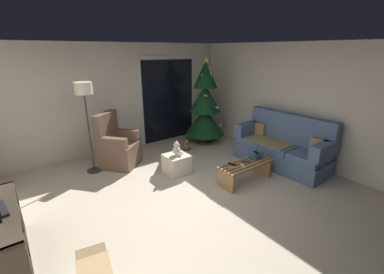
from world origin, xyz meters
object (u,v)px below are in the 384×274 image
couch (282,147)px  ottoman (177,164)px  coffee_table (246,169)px  remote_graphite (246,162)px  cell_phone (256,152)px  teddy_bear_cream (177,149)px  christmas_tree (205,106)px  teddy_bear_chestnut_by_tree (187,146)px  media_shelf (1,245)px  remote_silver (233,168)px  floor_lamp (85,97)px  remote_black (232,164)px  armchair (117,147)px  book_stack (256,155)px  remote_white (243,166)px

couch → ottoman: 2.25m
coffee_table → remote_graphite: bearing=55.6°
cell_phone → teddy_bear_cream: size_ratio=0.50×
coffee_table → christmas_tree: 2.41m
christmas_tree → teddy_bear_chestnut_by_tree: bearing=-161.8°
media_shelf → christmas_tree: bearing=23.8°
remote_silver → teddy_bear_chestnut_by_tree: (0.36, 1.91, -0.26)m
remote_silver → floor_lamp: (-1.79, 2.14, 1.12)m
remote_black → floor_lamp: 2.98m
armchair → remote_black: bearing=-56.0°
remote_black → book_stack: book_stack is taller
remote_white → christmas_tree: christmas_tree is taller
cell_phone → teddy_bear_cream: teddy_bear_cream is taller
remote_silver → teddy_bear_cream: size_ratio=0.55×
floor_lamp → teddy_bear_cream: size_ratio=6.25×
couch → cell_phone: couch is taller
coffee_table → book_stack: size_ratio=4.11×
christmas_tree → media_shelf: size_ratio=1.54×
cell_phone → remote_silver: bearing=-155.1°
book_stack → christmas_tree: 2.23m
cell_phone → remote_graphite: bearing=-158.3°
coffee_table → teddy_bear_chestnut_by_tree: (0.01, 1.91, -0.13)m
teddy_bear_cream → christmas_tree: bearing=34.8°
floor_lamp → remote_white: bearing=-47.9°
armchair → teddy_bear_cream: bearing=-53.7°
coffee_table → remote_graphite: remote_graphite is taller
remote_black → remote_graphite: size_ratio=1.00×
couch → christmas_tree: bearing=100.2°
christmas_tree → remote_black: bearing=-117.1°
couch → remote_white: 1.33m
remote_white → coffee_table: bearing=-132.7°
cell_phone → teddy_bear_chestnut_by_tree: (-0.28, 1.88, -0.39)m
remote_silver → teddy_bear_cream: (-0.49, 1.04, 0.13)m
media_shelf → book_stack: bearing=-2.0°
couch → remote_black: 1.43m
armchair → ottoman: size_ratio=2.57×
teddy_bear_cream → remote_silver: bearing=-64.9°
remote_white → ottoman: size_ratio=0.35×
remote_black → christmas_tree: (1.05, 2.06, 0.57)m
christmas_tree → teddy_bear_chestnut_by_tree: 1.17m
remote_black → teddy_bear_cream: (-0.57, 0.94, 0.13)m
remote_graphite → floor_lamp: floor_lamp is taller
coffee_table → remote_white: bearing=-159.8°
floor_lamp → ottoman: floor_lamp is taller
media_shelf → teddy_bear_cream: (2.85, 0.85, 0.17)m
christmas_tree → floor_lamp: size_ratio=1.21×
couch → remote_graphite: 1.15m
book_stack → armchair: (-1.93, 2.06, -0.04)m
media_shelf → teddy_bear_chestnut_by_tree: (3.69, 1.72, -0.22)m
remote_black → book_stack: bearing=-13.2°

